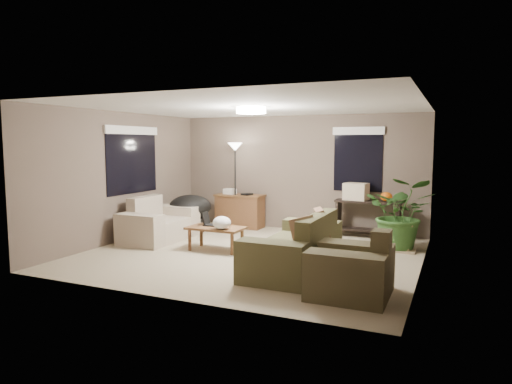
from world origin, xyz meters
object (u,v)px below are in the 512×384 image
at_px(loveseat, 158,225).
at_px(armchair, 352,272).
at_px(console_table, 368,216).
at_px(cat_scratching_post, 406,240).
at_px(houseplant, 401,221).
at_px(main_sofa, 297,250).
at_px(desk, 240,211).
at_px(coffee_table, 216,230).
at_px(floor_lamp, 235,157).
at_px(papasan_chair, 190,210).

height_order(loveseat, armchair, same).
relative_size(console_table, cat_scratching_post, 2.60).
xyz_separation_m(loveseat, houseplant, (4.46, 1.07, 0.21)).
bearing_deg(loveseat, main_sofa, -15.76).
distance_m(desk, houseplant, 3.67).
xyz_separation_m(coffee_table, desk, (-0.59, 2.19, 0.02)).
bearing_deg(console_table, main_sofa, -101.11).
height_order(desk, cat_scratching_post, desk).
xyz_separation_m(desk, floor_lamp, (-0.03, -0.16, 1.22)).
bearing_deg(loveseat, houseplant, 13.53).
distance_m(loveseat, papasan_chair, 1.00).
height_order(coffee_table, papasan_chair, papasan_chair).
relative_size(coffee_table, cat_scratching_post, 2.00).
bearing_deg(floor_lamp, cat_scratching_post, -12.14).
bearing_deg(main_sofa, loveseat, 164.24).
relative_size(main_sofa, armchair, 2.20).
relative_size(armchair, coffee_table, 1.00).
xyz_separation_m(floor_lamp, houseplant, (3.61, -0.63, -1.09)).
relative_size(coffee_table, console_table, 0.77).
bearing_deg(main_sofa, cat_scratching_post, 52.12).
distance_m(papasan_chair, floor_lamp, 1.53).
relative_size(main_sofa, console_table, 1.69).
height_order(loveseat, console_table, loveseat).
height_order(papasan_chair, houseplant, houseplant).
relative_size(loveseat, papasan_chair, 1.34).
relative_size(desk, houseplant, 0.84).
relative_size(armchair, houseplant, 0.77).
relative_size(armchair, floor_lamp, 0.52).
xyz_separation_m(papasan_chair, houseplant, (4.33, 0.09, 0.04)).
bearing_deg(papasan_chair, floor_lamp, 45.12).
height_order(coffee_table, desk, desk).
bearing_deg(main_sofa, papasan_chair, 148.35).
distance_m(armchair, coffee_table, 3.08).
bearing_deg(floor_lamp, loveseat, -116.42).
bearing_deg(coffee_table, console_table, 44.78).
relative_size(main_sofa, houseplant, 1.69).
relative_size(papasan_chair, houseplant, 0.92).
relative_size(desk, papasan_chair, 0.92).
height_order(floor_lamp, houseplant, floor_lamp).
bearing_deg(floor_lamp, main_sofa, -48.22).
bearing_deg(desk, main_sofa, -50.33).
xyz_separation_m(coffee_table, houseplant, (2.99, 1.39, 0.15)).
height_order(armchair, cat_scratching_post, armchair).
relative_size(loveseat, cat_scratching_post, 3.20).
height_order(armchair, papasan_chair, armchair).
bearing_deg(coffee_table, cat_scratching_post, 21.52).
relative_size(coffee_table, papasan_chair, 0.84).
distance_m(desk, floor_lamp, 1.23).
height_order(loveseat, papasan_chair, loveseat).
relative_size(floor_lamp, houseplant, 1.47).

